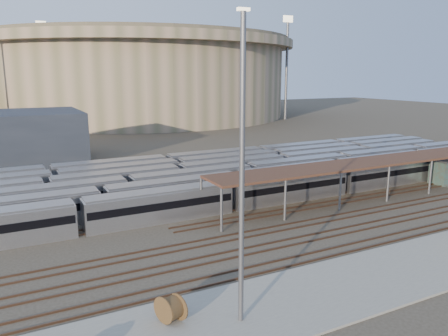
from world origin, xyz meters
TOP-DOWN VIEW (x-y plane):
  - ground at (0.00, 0.00)m, footprint 420.00×420.00m
  - apron at (-5.00, -15.00)m, footprint 50.00×9.00m
  - subway_trains at (-2.10, 18.50)m, footprint 121.84×23.90m
  - inspection_shed at (22.00, 4.00)m, footprint 60.30×6.00m
  - empty_tracks at (0.00, -5.00)m, footprint 170.00×9.62m
  - stadium at (25.00, 140.00)m, footprint 124.00×124.00m
  - floodlight_2 at (70.00, 100.00)m, footprint 4.00×1.00m
  - floodlight_3 at (-10.00, 160.00)m, footprint 4.00×1.00m
  - cable_reel_east at (-19.55, -13.56)m, footprint 1.74×2.25m
  - yard_light_pole at (-15.07, -15.62)m, footprint 0.82×0.36m

SIDE VIEW (x-z plane):
  - ground at x=0.00m, z-range 0.00..0.00m
  - empty_tracks at x=0.00m, z-range 0.00..0.18m
  - apron at x=-5.00m, z-range 0.00..0.20m
  - cable_reel_east at x=-19.55m, z-range 0.20..2.19m
  - subway_trains at x=-2.10m, z-range 0.00..3.60m
  - inspection_shed at x=22.00m, z-range 2.33..7.63m
  - yard_light_pole at x=-15.07m, z-range 0.28..21.34m
  - stadium at x=25.00m, z-range 0.22..32.72m
  - floodlight_2 at x=70.00m, z-range 1.45..39.85m
  - floodlight_3 at x=-10.00m, z-range 1.45..39.85m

